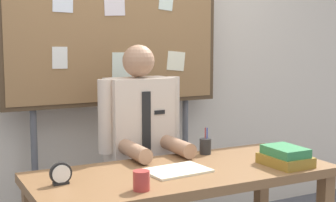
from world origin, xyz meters
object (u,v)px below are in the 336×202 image
object	(u,v)px
book_stack	(285,157)
open_notebook	(177,171)
desk	(183,188)
desk_clock	(61,175)
pen_holder	(205,146)
coffee_mug	(141,181)
bulletin_board	(116,35)
person	(140,163)

from	to	relation	value
book_stack	open_notebook	distance (m)	0.61
desk	open_notebook	xyz separation A→B (m)	(-0.05, -0.02, 0.10)
desk_clock	pen_holder	world-z (taller)	pen_holder
book_stack	coffee_mug	size ratio (longest dim) A/B	2.93
book_stack	coffee_mug	bearing A→B (deg)	-176.76
bulletin_board	desk_clock	size ratio (longest dim) A/B	18.61
desk	book_stack	world-z (taller)	book_stack
desk	person	xyz separation A→B (m)	(0.00, 0.56, 0.00)
person	coffee_mug	bearing A→B (deg)	-113.46
person	book_stack	distance (m)	0.93
desk	pen_holder	xyz separation A→B (m)	(0.30, 0.25, 0.15)
person	desk_clock	world-z (taller)	person
person	book_stack	xyz separation A→B (m)	(0.55, -0.74, 0.14)
bulletin_board	pen_holder	xyz separation A→B (m)	(0.30, -0.70, -0.67)
open_notebook	coffee_mug	world-z (taller)	coffee_mug
book_stack	coffee_mug	xyz separation A→B (m)	(-0.89, -0.05, -0.00)
bulletin_board	desk_clock	distance (m)	1.31
book_stack	desk_clock	size ratio (longest dim) A/B	2.53
bulletin_board	open_notebook	size ratio (longest dim) A/B	6.13
person	open_notebook	world-z (taller)	person
person	desk_clock	bearing A→B (deg)	-140.80
desk	bulletin_board	bearing A→B (deg)	90.00
person	open_notebook	bearing A→B (deg)	-94.50
bulletin_board	open_notebook	distance (m)	1.21
desk_clock	open_notebook	bearing A→B (deg)	-5.14
open_notebook	bulletin_board	bearing A→B (deg)	87.31
bulletin_board	coffee_mug	xyz separation A→B (m)	(-0.34, -1.19, -0.67)
bulletin_board	pen_holder	distance (m)	1.01
bulletin_board	open_notebook	world-z (taller)	bulletin_board
open_notebook	coffee_mug	bearing A→B (deg)	-145.00
coffee_mug	pen_holder	bearing A→B (deg)	37.05
pen_holder	desk_clock	bearing A→B (deg)	-166.89
open_notebook	desk_clock	xyz separation A→B (m)	(-0.60, 0.05, 0.04)
bulletin_board	desk_clock	world-z (taller)	bulletin_board
person	desk_clock	distance (m)	0.85
desk	desk_clock	size ratio (longest dim) A/B	15.12
pen_holder	person	bearing A→B (deg)	133.73
open_notebook	pen_holder	world-z (taller)	pen_holder
book_stack	person	bearing A→B (deg)	126.34
desk_clock	pen_holder	xyz separation A→B (m)	(0.94, 0.22, 0.00)
person	bulletin_board	world-z (taller)	bulletin_board
bulletin_board	coffee_mug	world-z (taller)	bulletin_board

